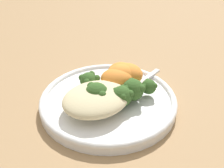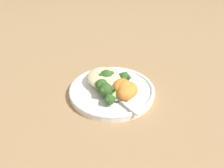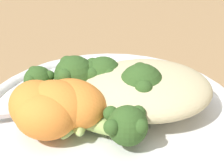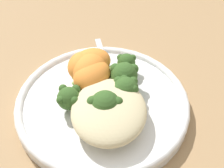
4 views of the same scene
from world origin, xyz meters
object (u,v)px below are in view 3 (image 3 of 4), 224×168
at_px(broccoli_stalk_1, 129,109).
at_px(sweet_potato_chunk_1, 37,106).
at_px(spoon, 46,105).
at_px(broccoli_stalk_3, 100,81).
at_px(broccoli_stalk_5, 49,90).
at_px(sweet_potato_chunk_2, 73,103).
at_px(quinoa_mound, 147,89).
at_px(sweet_potato_chunk_3, 57,105).
at_px(broccoli_stalk_0, 116,123).
at_px(broccoli_stalk_2, 131,92).
at_px(plate, 115,120).
at_px(broccoli_stalk_4, 75,82).
at_px(sweet_potato_chunk_0, 45,116).

xyz_separation_m(broccoli_stalk_1, sweet_potato_chunk_1, (0.08, 0.00, 0.01)).
bearing_deg(sweet_potato_chunk_1, spoon, -97.94).
distance_m(broccoli_stalk_3, broccoli_stalk_5, 0.05).
bearing_deg(spoon, sweet_potato_chunk_2, 127.32).
height_order(quinoa_mound, sweet_potato_chunk_3, sweet_potato_chunk_3).
height_order(broccoli_stalk_0, broccoli_stalk_2, broccoli_stalk_2).
bearing_deg(broccoli_stalk_0, quinoa_mound, 90.64).
bearing_deg(broccoli_stalk_3, sweet_potato_chunk_2, 174.14).
height_order(sweet_potato_chunk_2, sweet_potato_chunk_3, sweet_potato_chunk_3).
height_order(plate, sweet_potato_chunk_1, sweet_potato_chunk_1).
bearing_deg(broccoli_stalk_1, sweet_potato_chunk_3, 179.18).
relative_size(broccoli_stalk_1, broccoli_stalk_4, 0.78).
relative_size(broccoli_stalk_5, sweet_potato_chunk_0, 1.56).
bearing_deg(broccoli_stalk_4, broccoli_stalk_2, -117.30).
distance_m(plate, broccoli_stalk_2, 0.03).
bearing_deg(broccoli_stalk_2, broccoli_stalk_1, -124.95).
xyz_separation_m(plate, sweet_potato_chunk_0, (0.06, 0.03, 0.03)).
xyz_separation_m(sweet_potato_chunk_0, sweet_potato_chunk_1, (0.01, -0.01, 0.00)).
bearing_deg(quinoa_mound, sweet_potato_chunk_0, 26.47).
distance_m(broccoli_stalk_0, spoon, 0.07).
distance_m(quinoa_mound, sweet_potato_chunk_0, 0.09).
bearing_deg(sweet_potato_chunk_3, broccoli_stalk_4, -106.46).
height_order(plate, sweet_potato_chunk_0, sweet_potato_chunk_0).
height_order(broccoli_stalk_3, sweet_potato_chunk_2, sweet_potato_chunk_2).
distance_m(broccoli_stalk_2, sweet_potato_chunk_2, 0.05).
xyz_separation_m(broccoli_stalk_0, sweet_potato_chunk_2, (0.03, -0.02, 0.00)).
xyz_separation_m(sweet_potato_chunk_3, spoon, (0.01, -0.02, -0.02)).
height_order(broccoli_stalk_5, sweet_potato_chunk_2, sweet_potato_chunk_2).
relative_size(broccoli_stalk_0, broccoli_stalk_2, 0.80).
xyz_separation_m(broccoli_stalk_1, sweet_potato_chunk_0, (0.07, 0.02, 0.01)).
bearing_deg(broccoli_stalk_2, sweet_potato_chunk_1, 169.73).
relative_size(broccoli_stalk_3, sweet_potato_chunk_3, 1.74).
bearing_deg(broccoli_stalk_2, plate, 161.89).
height_order(broccoli_stalk_1, broccoli_stalk_2, broccoli_stalk_2).
height_order(quinoa_mound, sweet_potato_chunk_2, sweet_potato_chunk_2).
distance_m(plate, broccoli_stalk_3, 0.04).
xyz_separation_m(broccoli_stalk_3, broccoli_stalk_4, (0.02, 0.00, 0.00)).
height_order(plate, broccoli_stalk_2, broccoli_stalk_2).
bearing_deg(broccoli_stalk_0, sweet_potato_chunk_0, -153.15).
relative_size(broccoli_stalk_2, broccoli_stalk_3, 0.99).
xyz_separation_m(broccoli_stalk_5, spoon, (0.00, 0.01, -0.01)).
distance_m(broccoli_stalk_3, spoon, 0.05).
height_order(broccoli_stalk_5, sweet_potato_chunk_3, sweet_potato_chunk_3).
distance_m(broccoli_stalk_2, sweet_potato_chunk_0, 0.08).
height_order(broccoli_stalk_0, broccoli_stalk_4, broccoli_stalk_4).
relative_size(quinoa_mound, broccoli_stalk_1, 1.57).
bearing_deg(sweet_potato_chunk_2, broccoli_stalk_2, -160.15).
relative_size(broccoli_stalk_3, sweet_potato_chunk_2, 1.69).
bearing_deg(broccoli_stalk_3, spoon, 135.53).
distance_m(quinoa_mound, broccoli_stalk_1, 0.03).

